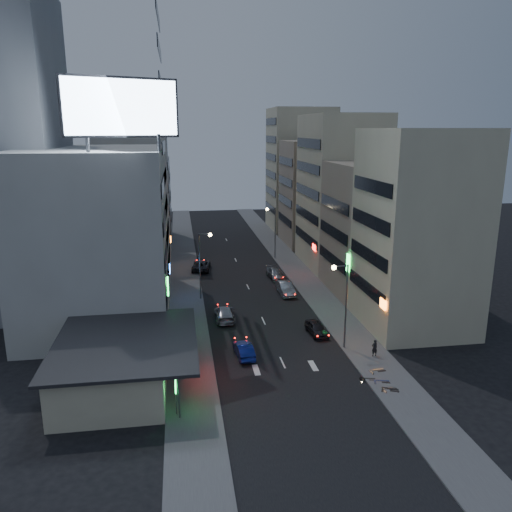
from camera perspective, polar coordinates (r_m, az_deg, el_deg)
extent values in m
plane|color=black|center=(41.38, 4.22, -14.49)|extent=(180.00, 180.00, 0.00)
cube|color=#4C4C4F|center=(68.23, -8.07, -2.77)|extent=(4.00, 120.00, 0.12)
cube|color=#4C4C4F|center=(70.20, 5.10, -2.19)|extent=(4.00, 120.00, 0.12)
cube|color=beige|center=(41.81, -15.88, -11.94)|extent=(8.00, 12.00, 3.60)
cube|color=black|center=(40.88, -14.66, -9.47)|extent=(11.00, 13.00, 0.25)
cube|color=black|center=(40.89, -8.79, -10.14)|extent=(0.12, 4.00, 0.90)
cube|color=#FF1E14|center=(40.89, -8.68, -10.13)|extent=(0.04, 3.70, 0.70)
cube|color=#B1B1AC|center=(56.99, -17.30, 2.61)|extent=(14.00, 24.00, 18.00)
cube|color=gray|center=(60.93, -25.99, 10.15)|extent=(10.00, 14.00, 34.00)
cube|color=beige|center=(52.40, 17.98, 2.70)|extent=(10.00, 11.00, 20.00)
cube|color=gray|center=(63.23, 13.63, 3.03)|extent=(11.00, 12.00, 16.00)
cube|color=beige|center=(74.64, 9.63, 7.23)|extent=(10.00, 14.00, 22.00)
cube|color=#B1B1AC|center=(81.20, -13.85, 6.87)|extent=(11.00, 10.00, 20.00)
cube|color=gray|center=(94.41, -13.43, 6.34)|extent=(12.00, 10.00, 15.00)
cube|color=gray|center=(89.26, 6.85, 7.16)|extent=(11.00, 12.00, 18.00)
cube|color=beige|center=(102.57, 5.06, 9.80)|extent=(12.00, 12.00, 24.00)
cylinder|color=#595B60|center=(45.93, -18.70, 12.13)|extent=(0.30, 0.30, 1.50)
cylinder|color=#595B60|center=(45.33, -11.04, 12.58)|extent=(0.30, 0.30, 1.50)
cube|color=black|center=(45.55, -15.14, 16.08)|extent=(9.52, 3.75, 5.00)
cube|color=#BBD9F9|center=(45.34, -15.07, 16.10)|extent=(9.04, 3.34, 4.60)
cylinder|color=#595B60|center=(46.60, 10.25, -5.74)|extent=(0.16, 0.16, 8.00)
cylinder|color=#595B60|center=(45.21, 9.63, -1.15)|extent=(1.40, 0.10, 0.10)
sphere|color=#FFD88C|center=(45.05, 8.90, -1.30)|extent=(0.44, 0.44, 0.44)
cylinder|color=#595B60|center=(59.46, -6.43, -1.20)|extent=(0.16, 0.16, 8.00)
cylinder|color=#595B60|center=(58.58, -5.85, 2.51)|extent=(1.40, 0.10, 0.10)
sphere|color=#FFD88C|center=(58.63, -5.27, 2.43)|extent=(0.44, 0.44, 0.44)
cylinder|color=#595B60|center=(78.33, 2.21, 2.65)|extent=(0.16, 0.16, 8.00)
cylinder|color=#595B60|center=(77.51, 1.73, 5.46)|extent=(1.40, 0.10, 0.10)
sphere|color=#FFD88C|center=(77.42, 1.29, 5.37)|extent=(0.44, 0.44, 0.44)
imported|color=#26252A|center=(50.52, 6.94, -8.22)|extent=(1.85, 3.92, 1.30)
imported|color=#A2A4AA|center=(62.04, 3.40, -3.70)|extent=(1.75, 4.70, 1.54)
imported|color=#2A2A2F|center=(72.84, -6.27, -1.06)|extent=(3.11, 5.58, 1.47)
imported|color=gray|center=(68.47, 2.26, -2.02)|extent=(2.34, 4.91, 1.38)
imported|color=navy|center=(45.63, -1.41, -10.66)|extent=(1.70, 4.05, 1.30)
imported|color=#9FA1A7|center=(53.99, -3.60, -6.56)|extent=(2.09, 4.95, 1.42)
imported|color=black|center=(46.60, 13.39, -10.18)|extent=(0.64, 0.49, 1.56)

